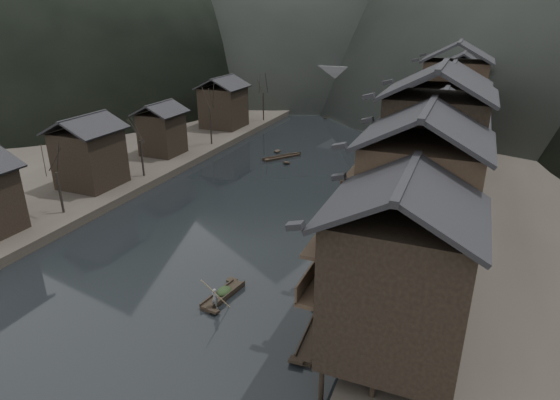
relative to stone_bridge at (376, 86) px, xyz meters
The scene contains 12 objects.
water 72.18m from the stone_bridge, 90.00° to the right, with size 300.00×300.00×0.00m, color black.
left_bank 47.64m from the stone_bridge, 137.56° to the right, with size 40.00×200.00×1.20m, color #2D2823.
stilt_houses 55.91m from the stone_bridge, 71.94° to the right, with size 9.00×67.60×17.11m.
left_houses 55.79m from the stone_bridge, 111.56° to the right, with size 8.10×53.20×8.73m.
bare_trees 53.45m from the stone_bridge, 108.55° to the right, with size 3.93×63.57×7.87m.
moored_sampans 55.01m from the stone_bridge, 77.34° to the right, with size 2.96×54.07×0.47m.
midriver_boats 25.78m from the stone_bridge, 93.49° to the right, with size 15.93×35.50×0.45m.
stone_bridge is the anchor object (origin of this frame).
hero_sampan 75.74m from the stone_bridge, 86.78° to the right, with size 1.65×4.77×0.43m.
cargo_heap 75.49m from the stone_bridge, 86.80° to the right, with size 1.04×1.36×0.62m, color black.
boatman 77.32m from the stone_bridge, 86.65° to the right, with size 0.59×0.38×1.61m, color #5B5B5D.
bamboo_pole 77.25m from the stone_bridge, 86.51° to the right, with size 0.06×0.06×3.89m, color #8C7A51.
Camera 1 is at (19.65, -29.54, 20.26)m, focal length 30.00 mm.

